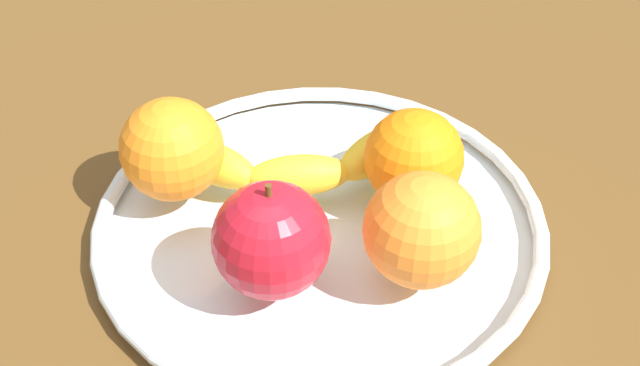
{
  "coord_description": "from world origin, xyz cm",
  "views": [
    {
      "loc": [
        -12.76,
        -43.11,
        43.98
      ],
      "look_at": [
        0.0,
        0.0,
        4.8
      ],
      "focal_mm": 46.93,
      "sensor_mm": 36.0,
      "label": 1
    }
  ],
  "objects_px": {
    "banana": "(301,162)",
    "orange_front_right": "(411,154)",
    "apple": "(271,240)",
    "orange_back_right": "(422,230)",
    "orange_center": "(172,149)",
    "fruit_bowl": "(320,222)"
  },
  "relations": [
    {
      "from": "banana",
      "to": "orange_front_right",
      "type": "distance_m",
      "value": 0.09
    },
    {
      "from": "fruit_bowl",
      "to": "apple",
      "type": "relative_size",
      "value": 3.89
    },
    {
      "from": "fruit_bowl",
      "to": "orange_back_right",
      "type": "xyz_separation_m",
      "value": [
        0.05,
        -0.07,
        0.05
      ]
    },
    {
      "from": "banana",
      "to": "orange_front_right",
      "type": "xyz_separation_m",
      "value": [
        0.07,
        -0.04,
        0.02
      ]
    },
    {
      "from": "orange_center",
      "to": "orange_front_right",
      "type": "bearing_deg",
      "value": -17.41
    },
    {
      "from": "orange_back_right",
      "to": "orange_center",
      "type": "xyz_separation_m",
      "value": [
        -0.14,
        0.13,
        -0.0
      ]
    },
    {
      "from": "orange_front_right",
      "to": "orange_back_right",
      "type": "xyz_separation_m",
      "value": [
        -0.02,
        -0.08,
        0.0
      ]
    },
    {
      "from": "orange_front_right",
      "to": "apple",
      "type": "bearing_deg",
      "value": -153.51
    },
    {
      "from": "orange_front_right",
      "to": "orange_back_right",
      "type": "relative_size",
      "value": 0.93
    },
    {
      "from": "banana",
      "to": "apple",
      "type": "relative_size",
      "value": 2.4
    },
    {
      "from": "fruit_bowl",
      "to": "apple",
      "type": "height_order",
      "value": "apple"
    },
    {
      "from": "apple",
      "to": "banana",
      "type": "bearing_deg",
      "value": 64.39
    },
    {
      "from": "orange_center",
      "to": "fruit_bowl",
      "type": "bearing_deg",
      "value": -30.85
    },
    {
      "from": "orange_front_right",
      "to": "orange_center",
      "type": "height_order",
      "value": "orange_center"
    },
    {
      "from": "orange_back_right",
      "to": "banana",
      "type": "bearing_deg",
      "value": 113.0
    },
    {
      "from": "orange_back_right",
      "to": "orange_center",
      "type": "distance_m",
      "value": 0.19
    },
    {
      "from": "apple",
      "to": "orange_center",
      "type": "bearing_deg",
      "value": 112.63
    },
    {
      "from": "banana",
      "to": "orange_back_right",
      "type": "xyz_separation_m",
      "value": [
        0.05,
        -0.12,
        0.02
      ]
    },
    {
      "from": "banana",
      "to": "orange_center",
      "type": "relative_size",
      "value": 2.69
    },
    {
      "from": "orange_front_right",
      "to": "orange_back_right",
      "type": "bearing_deg",
      "value": -106.64
    },
    {
      "from": "fruit_bowl",
      "to": "orange_center",
      "type": "bearing_deg",
      "value": 149.15
    },
    {
      "from": "apple",
      "to": "orange_back_right",
      "type": "xyz_separation_m",
      "value": [
        0.1,
        -0.02,
        0.0
      ]
    }
  ]
}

